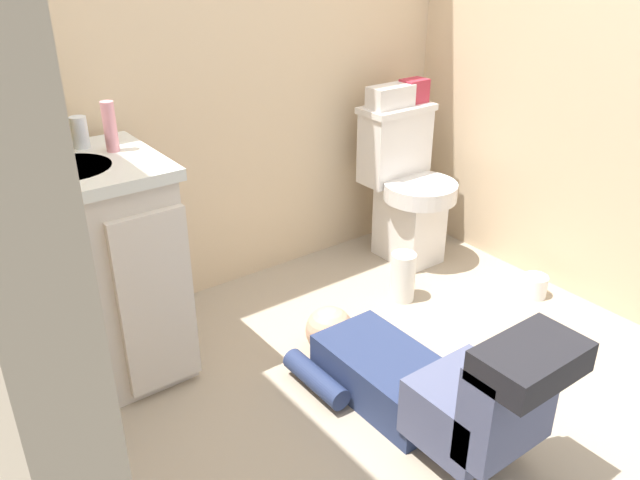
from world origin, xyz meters
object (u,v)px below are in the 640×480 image
object	(u,v)px
tissue_box	(391,96)
bottle_pink	(110,127)
bottle_white	(43,137)
bottle_amber	(59,135)
toilet_paper_roll	(535,286)
paper_towel_roll	(403,277)
bottle_clear	(80,132)
toilet	(406,187)
bottle_green	(18,141)
toiletry_bag	(414,91)
faucet	(49,140)
vanity_cabinet	(86,275)
person_plumber	(423,382)

from	to	relation	value
tissue_box	bottle_pink	bearing A→B (deg)	-177.02
bottle_pink	bottle_white	bearing A→B (deg)	176.65
bottle_amber	toilet_paper_roll	bearing A→B (deg)	-23.59
paper_towel_roll	toilet_paper_roll	size ratio (longest dim) A/B	2.04
bottle_amber	bottle_pink	world-z (taller)	bottle_pink
bottle_clear	toilet_paper_roll	world-z (taller)	bottle_clear
toilet	bottle_green	world-z (taller)	bottle_green
bottle_pink	bottle_clear	bearing A→B (deg)	125.03
toilet	toiletry_bag	distance (m)	0.46
faucet	bottle_pink	size ratio (longest dim) A/B	0.58
toilet	vanity_cabinet	bearing A→B (deg)	-178.70
vanity_cabinet	bottle_green	size ratio (longest dim) A/B	6.85
tissue_box	toiletry_bag	xyz separation A→B (m)	(0.15, 0.00, 0.01)
toiletry_bag	bottle_white	distance (m)	1.71
person_plumber	bottle_white	distance (m)	1.46
bottle_amber	bottle_white	bearing A→B (deg)	-135.36
person_plumber	toiletry_bag	distance (m)	1.52
bottle_pink	bottle_green	bearing A→B (deg)	159.26
toilet	bottle_clear	xyz separation A→B (m)	(-1.46, 0.12, 0.51)
vanity_cabinet	faucet	xyz separation A→B (m)	(-0.00, 0.15, 0.45)
toilet	vanity_cabinet	size ratio (longest dim) A/B	0.91
faucet	toilet_paper_roll	size ratio (longest dim) A/B	0.91
faucet	bottle_white	distance (m)	0.09
bottle_green	bottle_white	distance (m)	0.11
tissue_box	faucet	bearing A→B (deg)	179.25
toilet	person_plumber	world-z (taller)	toilet
toilet	tissue_box	xyz separation A→B (m)	(-0.05, 0.09, 0.43)
person_plumber	toilet	bearing A→B (deg)	49.58
person_plumber	faucet	bearing A→B (deg)	125.65
bottle_white	bottle_pink	size ratio (longest dim) A/B	1.01
toilet	paper_towel_roll	bearing A→B (deg)	-133.20
bottle_clear	bottle_white	bearing A→B (deg)	-147.54
toilet	tissue_box	distance (m)	0.44
person_plumber	vanity_cabinet	bearing A→B (deg)	129.63
vanity_cabinet	paper_towel_roll	bearing A→B (deg)	-12.66
faucet	bottle_clear	bearing A→B (deg)	7.46
toilet_paper_roll	person_plumber	bearing A→B (deg)	-163.95
vanity_cabinet	toilet_paper_roll	world-z (taller)	vanity_cabinet
bottle_green	bottle_clear	distance (m)	0.20
toilet	bottle_clear	size ratio (longest dim) A/B	6.92
tissue_box	bottle_white	distance (m)	1.56
person_plumber	tissue_box	bearing A→B (deg)	53.72
bottle_green	paper_towel_roll	bearing A→B (deg)	-18.07
toilet_paper_roll	paper_towel_roll	bearing A→B (deg)	145.71
toiletry_bag	bottle_green	size ratio (longest dim) A/B	1.04
toilet	paper_towel_roll	size ratio (longest dim) A/B	3.34
bottle_pink	toiletry_bag	bearing A→B (deg)	2.68
tissue_box	toilet_paper_roll	bearing A→B (deg)	-72.03
toilet	toiletry_bag	size ratio (longest dim) A/B	6.05
tissue_box	bottle_amber	size ratio (longest dim) A/B	1.70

